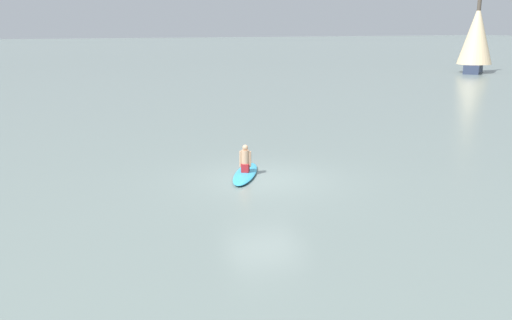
# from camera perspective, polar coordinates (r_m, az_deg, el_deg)

# --- Properties ---
(ground_plane) EXTENTS (400.00, 400.00, 0.00)m
(ground_plane) POSITION_cam_1_polar(r_m,az_deg,el_deg) (17.64, 0.86, -2.07)
(ground_plane) COLOR slate
(surfboard) EXTENTS (2.83, 2.01, 0.14)m
(surfboard) POSITION_cam_1_polar(r_m,az_deg,el_deg) (18.09, -1.12, -1.43)
(surfboard) COLOR #339EC6
(surfboard) RESTS_ON ground
(person_paddler) EXTENTS (0.38, 0.38, 0.91)m
(person_paddler) POSITION_cam_1_polar(r_m,az_deg,el_deg) (17.97, -1.13, 0.04)
(person_paddler) COLOR #A51E23
(person_paddler) RESTS_ON surfboard
(sailboat_near_left) EXTENTS (4.92, 4.92, 7.78)m
(sailboat_near_left) POSITION_cam_1_polar(r_m,az_deg,el_deg) (61.75, 22.05, 11.84)
(sailboat_near_left) COLOR #2D3851
(sailboat_near_left) RESTS_ON ground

